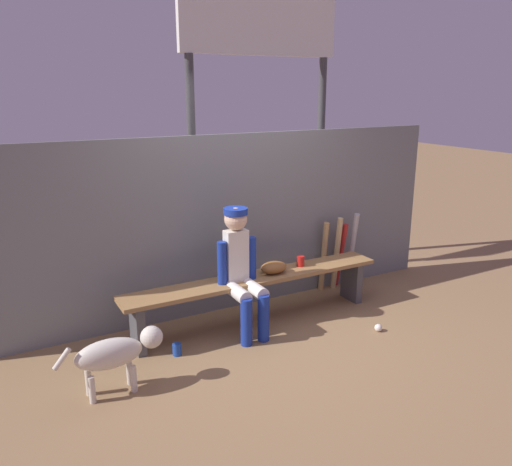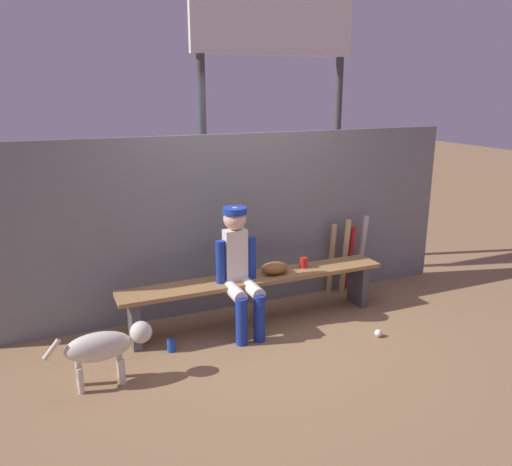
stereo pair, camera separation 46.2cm
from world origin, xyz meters
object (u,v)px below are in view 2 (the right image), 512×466
Objects in this scene: bat_aluminum_red at (349,258)px; cup_on_ground at (171,346)px; player_seated at (240,266)px; bat_wood_tan at (331,259)px; baseball_glove at (275,268)px; scoreboard at (279,56)px; bat_aluminum_silver at (361,252)px; dugout_bench at (256,286)px; bat_wood_natural at (345,256)px; dog at (106,346)px; cup_on_bench at (303,263)px; baseball at (378,333)px.

cup_on_ground is (-2.30, -0.62, -0.34)m from bat_aluminum_red.
bat_wood_tan is at bearing 20.44° from player_seated.
baseball_glove reaches higher than cup_on_ground.
bat_aluminum_red is 0.21× the size of scoreboard.
scoreboard is at bearing 118.01° from bat_aluminum_silver.
dugout_bench is 3.11× the size of bat_wood_natural.
dog is at bearing -159.76° from dugout_bench.
bat_wood_natural reaches higher than bat_wood_tan.
bat_wood_natural is 8.05× the size of cup_on_bench.
dugout_bench is 9.82× the size of baseball_glove.
player_seated is 1.48× the size of bat_wood_tan.
bat_wood_tan is at bearing 162.60° from bat_wood_natural.
player_seated reaches higher than baseball_glove.
bat_aluminum_red is at bearing 15.20° from cup_on_ground.
bat_wood_natural is 0.98× the size of bat_aluminum_silver.
baseball is at bearing -38.66° from dugout_bench.
scoreboard is at bearing 107.07° from bat_wood_natural.
dog is at bearing -161.96° from baseball_glove.
bat_aluminum_red is 0.16m from bat_aluminum_silver.
player_seated reaches higher than bat_wood_tan.
scoreboard is at bearing 111.89° from bat_aluminum_red.
player_seated is at bearing 18.95° from dog.
baseball is at bearing -15.06° from cup_on_ground.
player_seated is 1.45× the size of dog.
baseball is at bearing -4.41° from dog.
dugout_bench is 3.04× the size of bat_aluminum_silver.
bat_wood_tan is 2.82m from dog.
player_seated is (-0.22, -0.11, 0.28)m from dugout_bench.
baseball is (-0.40, -1.14, -0.36)m from bat_aluminum_red.
dugout_bench is 1.17m from bat_wood_tan.
player_seated is 11.14× the size of cup_on_ground.
baseball_glove is 0.32× the size of bat_wood_natural.
bat_aluminum_red is at bearing 17.22° from player_seated.
bat_aluminum_silver reaches higher than bat_aluminum_red.
scoreboard is at bearing 42.20° from cup_on_ground.
cup_on_bench is at bearing 4.58° from dugout_bench.
baseball is 0.67× the size of cup_on_bench.
dugout_bench is at bearing -122.56° from scoreboard.
bat_aluminum_silver reaches higher than dog.
bat_aluminum_silver is 0.24× the size of scoreboard.
cup_on_ground reaches higher than baseball.
dugout_bench is 0.58m from cup_on_bench.
cup_on_ground is 1.00× the size of cup_on_bench.
dugout_bench is 1.04m from cup_on_ground.
scoreboard is (-0.19, 1.06, 2.26)m from bat_wood_tan.
cup_on_ground is 0.74m from dog.
scoreboard reaches higher than baseball.
cup_on_ground is at bearing -168.85° from cup_on_bench.
baseball_glove is 0.34× the size of bat_wood_tan.
bat_aluminum_silver reaches higher than cup_on_ground.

